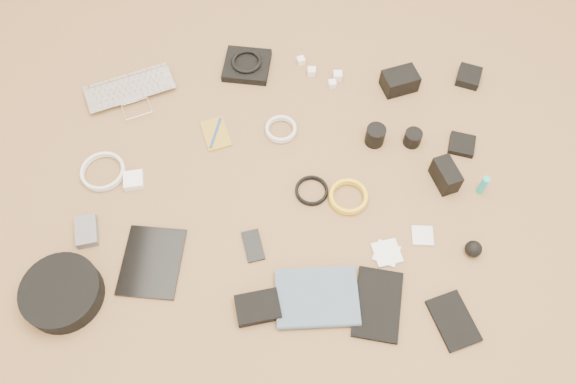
{
  "coord_description": "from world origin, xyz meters",
  "views": [
    {
      "loc": [
        0.04,
        -0.87,
        1.56
      ],
      "look_at": [
        0.02,
        -0.02,
        0.02
      ],
      "focal_mm": 35.0,
      "sensor_mm": 36.0,
      "label": 1
    }
  ],
  "objects_px": {
    "headphone_case": "(62,293)",
    "paperback": "(319,328)",
    "dslr_camera": "(400,81)",
    "phone": "(253,246)",
    "laptop": "(133,99)",
    "tablet": "(152,262)"
  },
  "relations": [
    {
      "from": "paperback",
      "to": "laptop",
      "type": "bearing_deg",
      "value": 35.22
    },
    {
      "from": "laptop",
      "to": "phone",
      "type": "bearing_deg",
      "value": -74.14
    },
    {
      "from": "headphone_case",
      "to": "paperback",
      "type": "distance_m",
      "value": 0.73
    },
    {
      "from": "headphone_case",
      "to": "paperback",
      "type": "xyz_separation_m",
      "value": [
        0.73,
        -0.08,
        -0.02
      ]
    },
    {
      "from": "phone",
      "to": "tablet",
      "type": "bearing_deg",
      "value": 175.58
    },
    {
      "from": "dslr_camera",
      "to": "headphone_case",
      "type": "xyz_separation_m",
      "value": [
        -1.01,
        -0.79,
        -0.0
      ]
    },
    {
      "from": "dslr_camera",
      "to": "paperback",
      "type": "relative_size",
      "value": 0.5
    },
    {
      "from": "tablet",
      "to": "headphone_case",
      "type": "height_order",
      "value": "headphone_case"
    },
    {
      "from": "tablet",
      "to": "phone",
      "type": "relative_size",
      "value": 2.19
    },
    {
      "from": "dslr_camera",
      "to": "tablet",
      "type": "distance_m",
      "value": 1.03
    },
    {
      "from": "dslr_camera",
      "to": "tablet",
      "type": "relative_size",
      "value": 0.53
    },
    {
      "from": "dslr_camera",
      "to": "headphone_case",
      "type": "bearing_deg",
      "value": -161.78
    },
    {
      "from": "dslr_camera",
      "to": "tablet",
      "type": "xyz_separation_m",
      "value": [
        -0.78,
        -0.68,
        -0.03
      ]
    },
    {
      "from": "laptop",
      "to": "phone",
      "type": "relative_size",
      "value": 3.01
    },
    {
      "from": "phone",
      "to": "headphone_case",
      "type": "distance_m",
      "value": 0.56
    },
    {
      "from": "laptop",
      "to": "tablet",
      "type": "bearing_deg",
      "value": -99.79
    },
    {
      "from": "paperback",
      "to": "dslr_camera",
      "type": "bearing_deg",
      "value": -22.04
    },
    {
      "from": "phone",
      "to": "headphone_case",
      "type": "relative_size",
      "value": 0.45
    },
    {
      "from": "laptop",
      "to": "tablet",
      "type": "xyz_separation_m",
      "value": [
        0.15,
        -0.6,
        -0.01
      ]
    },
    {
      "from": "phone",
      "to": "laptop",
      "type": "bearing_deg",
      "value": 113.82
    },
    {
      "from": "headphone_case",
      "to": "tablet",
      "type": "bearing_deg",
      "value": 25.14
    },
    {
      "from": "phone",
      "to": "headphone_case",
      "type": "height_order",
      "value": "headphone_case"
    }
  ]
}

